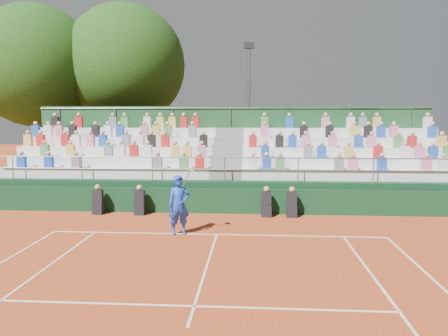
# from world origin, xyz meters

# --- Properties ---
(ground) EXTENTS (90.00, 90.00, 0.00)m
(ground) POSITION_xyz_m (0.00, 0.00, 0.00)
(ground) COLOR #B6471E
(ground) RESTS_ON ground
(courtside_wall) EXTENTS (20.00, 0.15, 1.00)m
(courtside_wall) POSITION_xyz_m (0.00, 3.20, 0.50)
(courtside_wall) COLOR #0D3119
(courtside_wall) RESTS_ON ground
(line_officials) EXTENTS (8.06, 0.40, 1.19)m
(line_officials) POSITION_xyz_m (-0.98, 2.75, 0.48)
(line_officials) COLOR black
(line_officials) RESTS_ON ground
(grandstand) EXTENTS (20.00, 5.20, 4.40)m
(grandstand) POSITION_xyz_m (-0.00, 6.44, 1.09)
(grandstand) COLOR #0D3119
(grandstand) RESTS_ON ground
(tennis_player) EXTENTS (0.95, 0.70, 2.22)m
(tennis_player) POSITION_xyz_m (-1.24, -0.05, 0.98)
(tennis_player) COLOR #183EBA
(tennis_player) RESTS_ON ground
(tree_west) EXTENTS (7.27, 7.27, 10.51)m
(tree_west) POSITION_xyz_m (-11.87, 11.84, 6.87)
(tree_west) COLOR #362413
(tree_west) RESTS_ON ground
(tree_east) EXTENTS (7.38, 7.38, 10.74)m
(tree_east) POSITION_xyz_m (-6.76, 13.00, 7.04)
(tree_east) COLOR #362413
(tree_east) RESTS_ON ground
(floodlight_mast) EXTENTS (0.60, 0.25, 8.19)m
(floodlight_mast) POSITION_xyz_m (0.89, 12.28, 4.77)
(floodlight_mast) COLOR gray
(floodlight_mast) RESTS_ON ground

